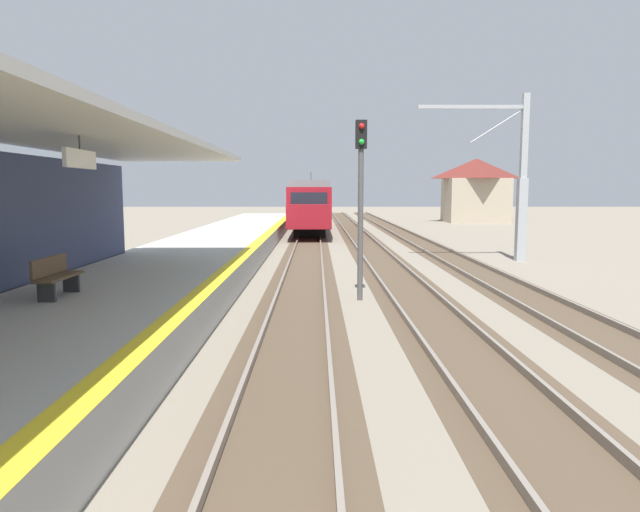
# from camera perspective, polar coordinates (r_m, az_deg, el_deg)

# --- Properties ---
(station_platform) EXTENTS (5.00, 80.00, 0.91)m
(station_platform) POSITION_cam_1_polar(r_m,az_deg,el_deg) (18.01, -16.08, -2.47)
(station_platform) COLOR #A8A8A3
(station_platform) RESTS_ON ground
(track_pair_nearest_platform) EXTENTS (2.34, 120.00, 0.16)m
(track_pair_nearest_platform) POSITION_cam_1_polar(r_m,az_deg,el_deg) (21.36, -1.64, -1.91)
(track_pair_nearest_platform) COLOR #4C3D2D
(track_pair_nearest_platform) RESTS_ON ground
(track_pair_middle) EXTENTS (2.34, 120.00, 0.16)m
(track_pair_middle) POSITION_cam_1_polar(r_m,az_deg,el_deg) (21.55, 7.44, -1.89)
(track_pair_middle) COLOR #4C3D2D
(track_pair_middle) RESTS_ON ground
(track_pair_far_side) EXTENTS (2.34, 120.00, 0.16)m
(track_pair_far_side) POSITION_cam_1_polar(r_m,az_deg,el_deg) (22.27, 16.15, -1.82)
(track_pair_far_side) COLOR #4C3D2D
(track_pair_far_side) RESTS_ON ground
(approaching_train) EXTENTS (2.93, 19.60, 4.76)m
(approaching_train) POSITION_cam_1_polar(r_m,az_deg,el_deg) (44.71, -0.96, 5.29)
(approaching_train) COLOR maroon
(approaching_train) RESTS_ON ground
(rail_signal_post) EXTENTS (0.32, 0.34, 5.20)m
(rail_signal_post) POSITION_cam_1_polar(r_m,az_deg,el_deg) (16.50, 4.11, 6.52)
(rail_signal_post) COLOR #4C4C4C
(rail_signal_post) RESTS_ON ground
(catenary_pylon_far_side) EXTENTS (5.00, 0.40, 7.50)m
(catenary_pylon_far_side) POSITION_cam_1_polar(r_m,az_deg,el_deg) (27.29, 19.09, 7.07)
(catenary_pylon_far_side) COLOR #9EA3A8
(catenary_pylon_far_side) RESTS_ON ground
(platform_bench) EXTENTS (0.45, 1.60, 0.88)m
(platform_bench) POSITION_cam_1_polar(r_m,az_deg,el_deg) (13.64, -25.03, -1.77)
(platform_bench) COLOR brown
(platform_bench) RESTS_ON station_platform
(distant_trackside_house) EXTENTS (6.60, 5.28, 6.40)m
(distant_trackside_house) POSITION_cam_1_polar(r_m,az_deg,el_deg) (59.93, 15.38, 6.50)
(distant_trackside_house) COLOR tan
(distant_trackside_house) RESTS_ON ground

